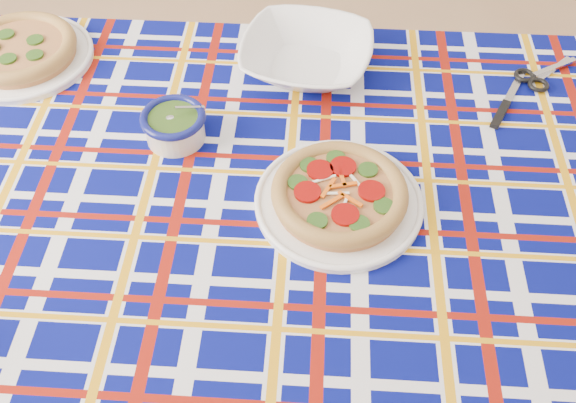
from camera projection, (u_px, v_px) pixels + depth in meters
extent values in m
plane|color=#A27853|center=(257.00, 212.00, 1.91)|extent=(4.00, 4.00, 0.00)
cube|color=brown|center=(254.00, 198.00, 1.08)|extent=(1.66, 1.31, 0.04)
cylinder|color=brown|center=(10.00, 153.00, 1.62)|extent=(0.05, 0.05, 0.64)
cylinder|color=brown|center=(548.00, 177.00, 1.57)|extent=(0.05, 0.05, 0.64)
imported|color=white|center=(307.00, 56.00, 1.24)|extent=(0.34, 0.34, 0.06)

